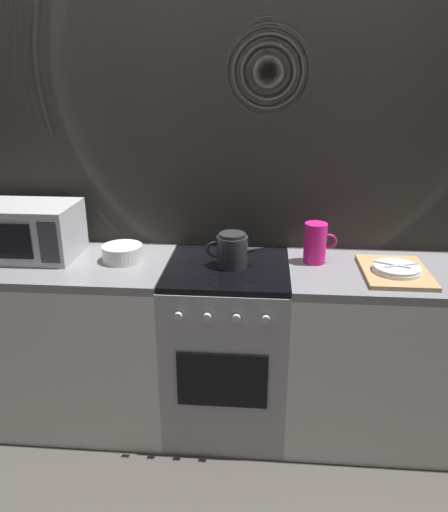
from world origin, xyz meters
name	(u,v)px	position (x,y,z in m)	size (l,w,h in m)	color
ground_plane	(227,418)	(0.00, 0.00, 0.00)	(8.00, 8.00, 0.00)	#47423D
back_wall	(232,190)	(0.00, 0.32, 1.20)	(3.60, 0.05, 2.40)	#A39989
counter_left	(59,339)	(-0.90, 0.00, 0.45)	(1.20, 0.60, 0.90)	silver
stove_unit	(227,347)	(0.00, 0.00, 0.45)	(0.60, 0.63, 0.90)	#9E9EA3
counter_right	(405,354)	(0.90, 0.00, 0.45)	(1.20, 0.60, 0.90)	silver
microwave	(31,231)	(-1.00, 0.06, 1.04)	(0.46, 0.35, 0.27)	#B2B2B7
kettle	(232,250)	(0.02, 0.00, 0.98)	(0.28, 0.15, 0.17)	#262628
mixing_bowl	(123,253)	(-0.53, 0.03, 0.94)	(0.20, 0.20, 0.08)	silver
pitcher	(315,243)	(0.43, 0.09, 1.00)	(0.16, 0.11, 0.20)	#E5197A
dish_pile	(396,271)	(0.79, -0.05, 0.92)	(0.30, 0.40, 0.06)	tan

